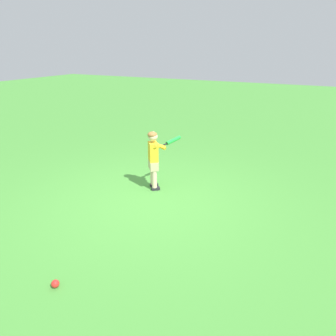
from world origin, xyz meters
name	(u,v)px	position (x,y,z in m)	size (l,w,h in m)	color
ground_plane	(149,203)	(0.00, 0.00, 0.00)	(40.00, 40.00, 0.00)	#479338
child_batter	(155,155)	(-0.60, -0.22, 0.65)	(0.75, 0.42, 1.08)	#232328
play_ball_by_bucket	(55,284)	(2.28, 0.14, 0.05)	(0.09, 0.09, 0.09)	red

